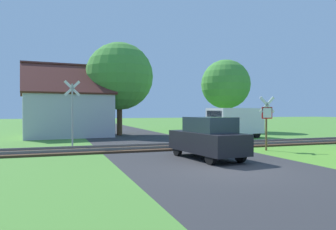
# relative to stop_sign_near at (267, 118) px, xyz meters

# --- Properties ---
(ground_plane) EXTENTS (160.00, 160.00, 0.00)m
(ground_plane) POSITION_rel_stop_sign_near_xyz_m (-4.57, -4.28, -1.66)
(ground_plane) COLOR #4C8433
(road_asphalt) EXTENTS (7.12, 80.00, 0.01)m
(road_asphalt) POSITION_rel_stop_sign_near_xyz_m (-4.57, -2.28, -1.66)
(road_asphalt) COLOR #2D2D30
(road_asphalt) RESTS_ON ground
(rail_track) EXTENTS (60.00, 2.60, 0.22)m
(rail_track) POSITION_rel_stop_sign_near_xyz_m (-4.57, 2.69, -1.60)
(rail_track) COLOR #422D1E
(rail_track) RESTS_ON ground
(stop_sign_near) EXTENTS (0.88, 0.16, 2.79)m
(stop_sign_near) POSITION_rel_stop_sign_near_xyz_m (0.00, 0.00, 0.00)
(stop_sign_near) COLOR brown
(stop_sign_near) RESTS_ON ground
(crossing_sign_far) EXTENTS (0.88, 0.13, 3.71)m
(crossing_sign_far) POSITION_rel_stop_sign_near_xyz_m (-9.36, 4.41, 0.47)
(crossing_sign_far) COLOR #9E9EA5
(crossing_sign_far) RESTS_ON ground
(house) EXTENTS (7.31, 6.82, 5.87)m
(house) POSITION_rel_stop_sign_near_xyz_m (-9.36, 13.38, 0.25)
(house) COLOR #B7B7BC
(house) RESTS_ON ground
(tree_far) EXTENTS (4.88, 4.88, 7.12)m
(tree_far) POSITION_rel_stop_sign_near_xyz_m (5.82, 14.68, 3.02)
(tree_far) COLOR #513823
(tree_far) RESTS_ON ground
(tree_center) EXTENTS (5.63, 5.63, 7.75)m
(tree_center) POSITION_rel_stop_sign_near_xyz_m (-5.12, 13.05, 3.27)
(tree_center) COLOR #513823
(tree_center) RESTS_ON ground
(mail_truck) EXTENTS (5.20, 2.95, 2.24)m
(mail_truck) POSITION_rel_stop_sign_near_xyz_m (2.35, 7.23, -0.42)
(mail_truck) COLOR white
(mail_truck) RESTS_ON ground
(parked_car) EXTENTS (2.09, 4.16, 1.78)m
(parked_car) POSITION_rel_stop_sign_near_xyz_m (-4.17, -1.67, -0.76)
(parked_car) COLOR black
(parked_car) RESTS_ON ground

